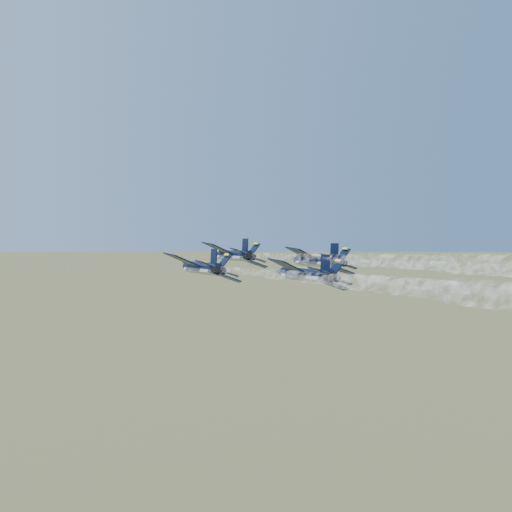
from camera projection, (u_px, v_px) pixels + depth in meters
jet_lead at (233, 255)px, 113.61m from camera, size 11.81×16.86×5.53m
jet_left at (201, 267)px, 96.94m from camera, size 11.81×16.86×5.53m
jet_right at (317, 261)px, 105.35m from camera, size 11.81×16.86×5.53m
jet_slot at (305, 274)px, 89.96m from camera, size 11.81×16.86×5.53m
smoke_trail_lead at (403, 300)px, 69.76m from camera, size 15.45×62.28×2.71m
smoke_trail_left at (398, 337)px, 53.09m from camera, size 15.45×62.28×2.71m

